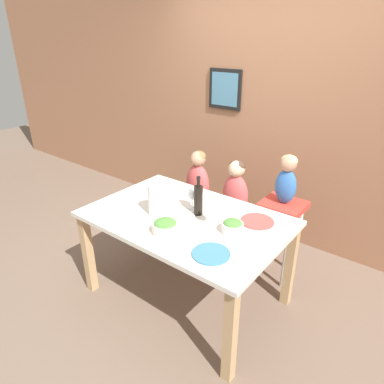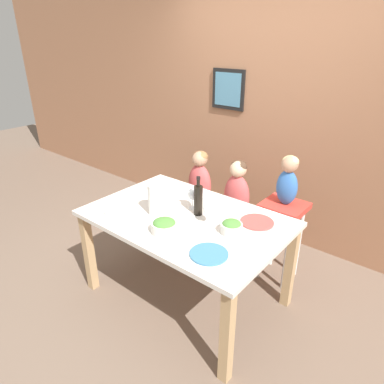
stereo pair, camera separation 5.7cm
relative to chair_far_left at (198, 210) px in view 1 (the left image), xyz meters
The scene contains 19 objects.
ground_plane 0.94m from the chair_far_left, 59.02° to the right, with size 14.00×14.00×0.00m, color #705B4C.
wall_back 1.27m from the chair_far_left, 57.39° to the left, with size 10.00×0.09×2.70m.
dining_table 0.90m from the chair_far_left, 59.02° to the right, with size 1.53×1.01×0.77m.
chair_far_left is the anchor object (origin of this frame).
chair_far_center 0.44m from the chair_far_left, ahead, with size 0.42×0.39×0.45m.
chair_right_highchair 0.94m from the chair_far_left, ahead, with size 0.35×0.33×0.74m.
person_child_left 0.36m from the chair_far_left, 90.00° to the left, with size 0.26×0.16×0.57m.
person_child_center 0.57m from the chair_far_left, ahead, with size 0.26×0.16×0.57m.
person_baby_right 1.10m from the chair_far_left, ahead, with size 0.18×0.14×0.42m.
wine_bottle 0.96m from the chair_far_left, 52.67° to the right, with size 0.07×0.07×0.32m.
paper_towel_roll 1.01m from the chair_far_left, 74.66° to the right, with size 0.12×0.12×0.25m.
wine_glass_near 1.08m from the chair_far_left, 48.01° to the right, with size 0.08×0.08×0.17m.
wine_glass_far 0.87m from the chair_far_left, 56.52° to the right, with size 0.08×0.08×0.17m.
salad_bowl_large 1.19m from the chair_far_left, 64.89° to the right, with size 0.19×0.19×0.10m.
salad_bowl_small 1.19m from the chair_far_left, 40.14° to the right, with size 0.16×0.16×0.10m.
dinner_plate_front_left 1.07m from the chair_far_left, 91.64° to the right, with size 0.25×0.25×0.01m.
dinner_plate_back_left 0.59m from the chair_far_left, 90.21° to the right, with size 0.25×0.25×0.01m.
dinner_plate_back_right 1.10m from the chair_far_left, 27.30° to the right, with size 0.25×0.25×0.01m.
dinner_plate_front_right 1.41m from the chair_far_left, 49.30° to the right, with size 0.25×0.25×0.01m.
Camera 1 is at (1.46, -1.80, 2.04)m, focal length 32.00 mm.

